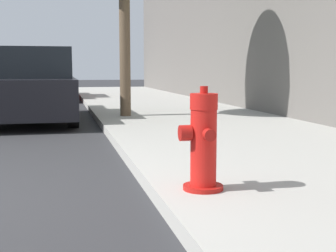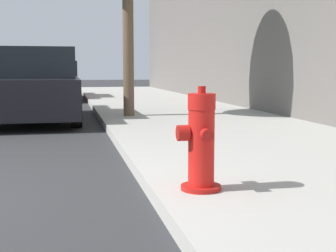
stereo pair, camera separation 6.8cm
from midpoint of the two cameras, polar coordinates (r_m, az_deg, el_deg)
fire_hydrant at (r=3.59m, az=3.72°, el=-2.09°), size 0.35×0.35×0.80m
parked_car_near at (r=9.81m, az=-16.83°, el=4.63°), size 1.85×4.21×1.45m
parked_car_mid at (r=16.29m, az=-14.58°, el=5.31°), size 1.76×3.95×1.30m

